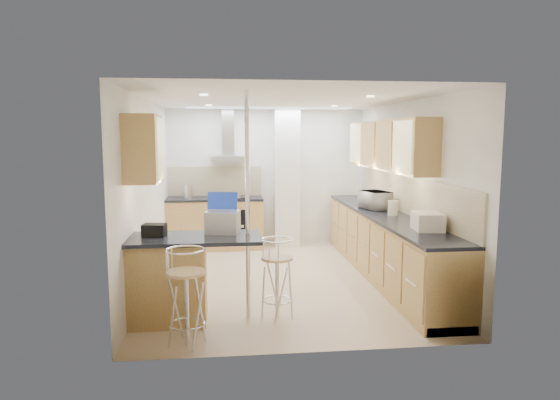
{
  "coord_description": "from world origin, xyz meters",
  "views": [
    {
      "loc": [
        -0.77,
        -6.79,
        2.02
      ],
      "look_at": [
        0.01,
        0.2,
        1.11
      ],
      "focal_mm": 32.0,
      "sensor_mm": 36.0,
      "label": 1
    }
  ],
  "objects": [
    {
      "name": "jar_b",
      "position": [
        1.65,
        1.0,
        0.99
      ],
      "size": [
        0.12,
        0.12,
        0.14
      ],
      "primitive_type": "cylinder",
      "rotation": [
        0.0,
        0.0,
        -0.07
      ],
      "color": "white",
      "rests_on": "right_counter"
    },
    {
      "name": "room_shell",
      "position": [
        0.32,
        0.38,
        1.54
      ],
      "size": [
        3.64,
        4.84,
        2.51
      ],
      "color": "silver",
      "rests_on": "ground"
    },
    {
      "name": "jar_c",
      "position": [
        1.55,
        -0.17,
        1.02
      ],
      "size": [
        0.17,
        0.17,
        0.21
      ],
      "primitive_type": "cylinder",
      "rotation": [
        0.0,
        0.0,
        0.23
      ],
      "color": "#B5AF91",
      "rests_on": "right_counter"
    },
    {
      "name": "bag",
      "position": [
        -1.53,
        -1.38,
        1.01
      ],
      "size": [
        0.26,
        0.21,
        0.13
      ],
      "primitive_type": "cube",
      "rotation": [
        0.0,
        0.0,
        -0.14
      ],
      "color": "black",
      "rests_on": "peninsula"
    },
    {
      "name": "jar_a",
      "position": [
        1.69,
        1.32,
        1.0
      ],
      "size": [
        0.14,
        0.14,
        0.16
      ],
      "primitive_type": "cylinder",
      "rotation": [
        0.0,
        0.0,
        0.16
      ],
      "color": "white",
      "rests_on": "right_counter"
    },
    {
      "name": "bread_bin",
      "position": [
        1.58,
        -1.28,
        1.02
      ],
      "size": [
        0.35,
        0.43,
        0.21
      ],
      "primitive_type": "cube",
      "rotation": [
        0.0,
        0.0,
        -0.12
      ],
      "color": "white",
      "rests_on": "right_counter"
    },
    {
      "name": "ground",
      "position": [
        0.0,
        0.0,
        0.0
      ],
      "size": [
        4.8,
        4.8,
        0.0
      ],
      "primitive_type": "plane",
      "color": "#D9B390",
      "rests_on": "ground"
    },
    {
      "name": "back_counter",
      "position": [
        -0.95,
        2.1,
        0.46
      ],
      "size": [
        1.7,
        0.63,
        0.92
      ],
      "color": "#AA7F44",
      "rests_on": "ground"
    },
    {
      "name": "bar_stool_end",
      "position": [
        -0.21,
        -1.47,
        0.45
      ],
      "size": [
        0.52,
        0.52,
        0.91
      ],
      "primitive_type": null,
      "rotation": [
        0.0,
        0.0,
        0.95
      ],
      "color": "#DAB875",
      "rests_on": "ground"
    },
    {
      "name": "jar_d",
      "position": [
        1.67,
        -0.86,
        0.98
      ],
      "size": [
        0.13,
        0.13,
        0.13
      ],
      "primitive_type": "cylinder",
      "rotation": [
        0.0,
        0.0,
        0.42
      ],
      "color": "white",
      "rests_on": "right_counter"
    },
    {
      "name": "peninsula",
      "position": [
        -1.12,
        -1.45,
        0.48
      ],
      "size": [
        1.47,
        0.72,
        0.94
      ],
      "color": "#AA7F44",
      "rests_on": "ground"
    },
    {
      "name": "kettle",
      "position": [
        -1.42,
        2.09,
        1.04
      ],
      "size": [
        0.16,
        0.16,
        0.25
      ],
      "primitive_type": "cylinder",
      "color": "#B8BBBD",
      "rests_on": "back_counter"
    },
    {
      "name": "laptop",
      "position": [
        -0.8,
        -1.28,
        1.06
      ],
      "size": [
        0.41,
        0.34,
        0.25
      ],
      "primitive_type": "cube",
      "rotation": [
        0.0,
        0.0,
        -0.22
      ],
      "color": "#A1A3A9",
      "rests_on": "peninsula"
    },
    {
      "name": "right_counter",
      "position": [
        1.5,
        0.0,
        0.46
      ],
      "size": [
        0.63,
        4.4,
        0.92
      ],
      "color": "#AA7F44",
      "rests_on": "ground"
    },
    {
      "name": "microwave",
      "position": [
        1.49,
        0.44,
        1.05
      ],
      "size": [
        0.45,
        0.56,
        0.27
      ],
      "primitive_type": "imported",
      "rotation": [
        0.0,
        0.0,
        1.85
      ],
      "color": "white",
      "rests_on": "right_counter"
    },
    {
      "name": "bar_stool_near",
      "position": [
        -1.15,
        -2.1,
        0.48
      ],
      "size": [
        0.42,
        0.42,
        0.96
      ],
      "primitive_type": null,
      "rotation": [
        0.0,
        0.0,
        -0.06
      ],
      "color": "#DAB875",
      "rests_on": "ground"
    }
  ]
}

